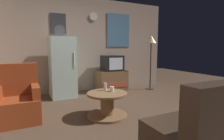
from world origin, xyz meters
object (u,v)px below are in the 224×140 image
object	(u,v)px
armchair	(18,101)
wine_glass	(105,87)
fridge	(62,67)
mug_ceramic_white	(112,89)
couch	(223,128)
coffee_table	(107,104)
standing_lamp	(151,44)
tv_stand	(112,81)
crt_tv	(112,63)

from	to	relation	value
armchair	wine_glass	bearing A→B (deg)	-13.09
fridge	wine_glass	bearing A→B (deg)	-73.04
mug_ceramic_white	couch	distance (m)	1.81
coffee_table	standing_lamp	bearing A→B (deg)	34.54
coffee_table	armchair	distance (m)	1.52
armchair	couch	size ratio (longest dim) A/B	0.56
standing_lamp	tv_stand	bearing A→B (deg)	162.09
standing_lamp	couch	xyz separation A→B (m)	(-1.37, -3.09, -1.05)
mug_ceramic_white	armchair	size ratio (longest dim) A/B	0.09
wine_glass	couch	xyz separation A→B (m)	(0.68, -1.81, -0.20)
wine_glass	armchair	bearing A→B (deg)	166.91
mug_ceramic_white	armchair	xyz separation A→B (m)	(-1.55, 0.45, -0.14)
crt_tv	armchair	bearing A→B (deg)	-151.82
standing_lamp	wine_glass	xyz separation A→B (m)	(-2.05, -1.28, -0.85)
crt_tv	mug_ceramic_white	bearing A→B (deg)	-116.35
fridge	tv_stand	xyz separation A→B (m)	(1.40, 0.08, -0.47)
crt_tv	mug_ceramic_white	distance (m)	1.98
tv_stand	couch	world-z (taller)	couch
coffee_table	mug_ceramic_white	xyz separation A→B (m)	(0.11, 0.04, 0.26)
standing_lamp	crt_tv	bearing A→B (deg)	161.87
standing_lamp	wine_glass	size ratio (longest dim) A/B	10.60
wine_glass	crt_tv	bearing A→B (deg)	59.89
standing_lamp	armchair	world-z (taller)	standing_lamp
standing_lamp	coffee_table	bearing A→B (deg)	-145.46
tv_stand	wine_glass	world-z (taller)	wine_glass
mug_ceramic_white	couch	size ratio (longest dim) A/B	0.05
wine_glass	couch	bearing A→B (deg)	-69.56
fridge	tv_stand	size ratio (longest dim) A/B	2.11
wine_glass	mug_ceramic_white	xyz separation A→B (m)	(0.08, -0.11, -0.03)
tv_stand	standing_lamp	xyz separation A→B (m)	(1.12, -0.36, 1.07)
mug_ceramic_white	armchair	bearing A→B (deg)	163.64
couch	armchair	bearing A→B (deg)	134.83
coffee_table	mug_ceramic_white	size ratio (longest dim) A/B	8.00
wine_glass	armchair	world-z (taller)	armchair
crt_tv	tv_stand	bearing A→B (deg)	176.84
mug_ceramic_white	couch	world-z (taller)	couch
mug_ceramic_white	fridge	bearing A→B (deg)	108.44
crt_tv	couch	xyz separation A→B (m)	(-0.27, -3.45, -0.49)
standing_lamp	armchair	size ratio (longest dim) A/B	1.66
coffee_table	mug_ceramic_white	world-z (taller)	mug_ceramic_white
tv_stand	coffee_table	size ratio (longest dim) A/B	1.17
coffee_table	couch	distance (m)	1.81
fridge	standing_lamp	size ratio (longest dim) A/B	1.11
tv_stand	mug_ceramic_white	xyz separation A→B (m)	(-0.85, -1.75, 0.19)
crt_tv	standing_lamp	bearing A→B (deg)	-18.13
coffee_table	armchair	world-z (taller)	armchair
crt_tv	wine_glass	world-z (taller)	crt_tv
tv_stand	coffee_table	world-z (taller)	tv_stand
wine_glass	armchair	size ratio (longest dim) A/B	0.16
standing_lamp	armchair	distance (m)	3.78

